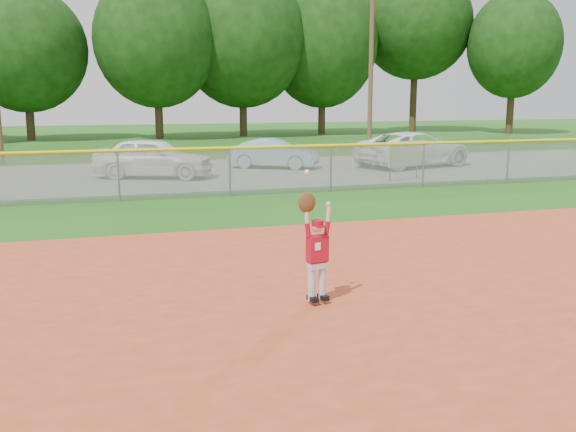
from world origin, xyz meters
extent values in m
plane|color=#1E5513|center=(0.00, 0.00, 0.00)|extent=(120.00, 120.00, 0.00)
cube|color=#AF3D1F|center=(0.00, -3.00, 0.02)|extent=(24.00, 16.00, 0.04)
cube|color=slate|center=(0.00, 16.00, 0.01)|extent=(44.00, 10.00, 0.03)
imported|color=white|center=(-1.86, 15.05, 0.78)|extent=(4.77, 3.32, 1.51)
imported|color=#83ABC3|center=(3.32, 16.87, 0.65)|extent=(3.90, 2.98, 1.23)
imported|color=white|center=(9.34, 15.75, 0.78)|extent=(5.84, 3.85, 1.49)
cylinder|color=gray|center=(6.11, 11.37, 0.54)|extent=(0.05, 0.05, 1.09)
cylinder|color=gray|center=(7.45, 11.92, 0.54)|extent=(0.05, 0.05, 1.09)
cube|color=#F3EAC7|center=(6.78, 11.64, 1.00)|extent=(1.53, 0.65, 0.91)
cube|color=gray|center=(0.00, 10.00, 0.75)|extent=(40.00, 0.03, 1.50)
cylinder|color=yellow|center=(0.00, 10.00, 1.50)|extent=(40.00, 0.10, 0.10)
cylinder|color=gray|center=(-3.33, 10.00, 0.75)|extent=(0.06, 0.06, 1.50)
cylinder|color=gray|center=(0.00, 10.00, 0.75)|extent=(0.06, 0.06, 1.50)
cylinder|color=gray|center=(3.33, 10.00, 0.75)|extent=(0.06, 0.06, 1.50)
cylinder|color=gray|center=(6.67, 10.00, 0.75)|extent=(0.06, 0.06, 1.50)
cylinder|color=gray|center=(10.00, 10.00, 0.75)|extent=(0.06, 0.06, 1.50)
cylinder|color=#4C3823|center=(10.00, 22.00, 4.50)|extent=(0.24, 0.24, 9.00)
cylinder|color=#422D1C|center=(-8.07, 38.17, 2.05)|extent=(0.56, 0.56, 4.11)
ellipsoid|color=#193F0F|center=(-8.07, 38.17, 6.07)|extent=(8.19, 8.19, 8.39)
cylinder|color=#422D1C|center=(0.53, 37.14, 2.32)|extent=(0.56, 0.56, 4.64)
ellipsoid|color=#193F0F|center=(0.53, 37.14, 6.86)|extent=(8.57, 8.57, 9.43)
cylinder|color=#422D1C|center=(6.92, 38.34, 2.44)|extent=(0.56, 0.56, 4.89)
ellipsoid|color=#193F0F|center=(6.92, 38.34, 7.22)|extent=(9.41, 9.41, 10.28)
cylinder|color=#422D1C|center=(13.43, 39.01, 2.39)|extent=(0.56, 0.56, 4.78)
ellipsoid|color=#193F0F|center=(13.43, 39.01, 7.06)|extent=(8.62, 8.62, 10.06)
cylinder|color=#422D1C|center=(21.93, 39.94, 2.99)|extent=(0.56, 0.56, 5.99)
ellipsoid|color=#193F0F|center=(21.93, 39.94, 8.85)|extent=(9.18, 9.18, 9.14)
cylinder|color=#422D1C|center=(28.03, 35.14, 2.35)|extent=(0.56, 0.56, 4.69)
ellipsoid|color=#193F0F|center=(28.03, 35.14, 6.94)|extent=(7.23, 7.23, 8.32)
cylinder|color=silver|center=(-0.99, -0.71, 0.35)|extent=(0.13, 0.13, 0.51)
cylinder|color=silver|center=(-0.81, -0.68, 0.35)|extent=(0.13, 0.13, 0.51)
cube|color=black|center=(-0.98, -0.74, 0.13)|extent=(0.14, 0.22, 0.07)
cube|color=black|center=(-0.80, -0.71, 0.13)|extent=(0.14, 0.22, 0.07)
cube|color=silver|center=(-0.90, -0.69, 0.63)|extent=(0.28, 0.19, 0.10)
cube|color=maroon|center=(-0.90, -0.69, 0.69)|extent=(0.30, 0.20, 0.04)
cube|color=#AB0C1E|center=(-0.90, -0.69, 0.89)|extent=(0.33, 0.21, 0.39)
cube|color=white|center=(-0.92, -0.79, 0.94)|extent=(0.09, 0.02, 0.11)
sphere|color=beige|center=(-0.90, -0.69, 1.22)|extent=(0.20, 0.20, 0.17)
cylinder|color=#9F0918|center=(-0.90, -0.69, 1.27)|extent=(0.20, 0.20, 0.08)
cube|color=#9F0918|center=(-0.88, -0.78, 1.23)|extent=(0.15, 0.12, 0.02)
cylinder|color=#AB0C1E|center=(-1.06, -0.72, 1.18)|extent=(0.11, 0.09, 0.21)
cylinder|color=beige|center=(-1.08, -0.73, 1.39)|extent=(0.09, 0.07, 0.23)
ellipsoid|color=#4C2D14|center=(-1.08, -0.73, 1.59)|extent=(0.28, 0.16, 0.30)
sphere|color=white|center=(-1.08, -0.73, 2.03)|extent=(0.09, 0.09, 0.08)
cylinder|color=#AB0C1E|center=(-0.74, -0.66, 1.18)|extent=(0.11, 0.09, 0.21)
cylinder|color=beige|center=(-0.72, -0.66, 1.39)|extent=(0.09, 0.07, 0.23)
sphere|color=beige|center=(-0.72, -0.66, 1.54)|extent=(0.09, 0.09, 0.08)
camera|label=1|loc=(-3.97, -9.37, 3.12)|focal=40.00mm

